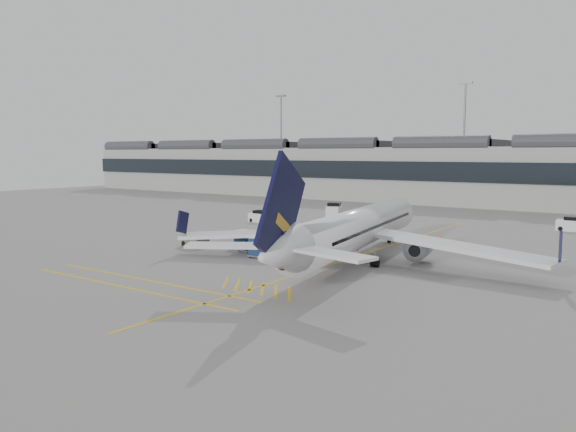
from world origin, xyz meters
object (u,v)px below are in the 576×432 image
Objects in this scene: belt_loader at (334,246)px; baggage_cart_a at (260,246)px; pushback_tug at (195,240)px; ramp_agent_a at (331,248)px; airliner_main at (356,229)px; ramp_agent_b at (270,246)px.

belt_loader is 8.01m from baggage_cart_a.
baggage_cart_a is 0.67× the size of pushback_tug.
ramp_agent_a is (5.28, 4.25, -0.22)m from baggage_cart_a.
airliner_main is at bearing 21.56° from baggage_cart_a.
airliner_main reaches higher than baggage_cart_a.
pushback_tug is at bearing 172.73° from baggage_cart_a.
ramp_agent_b is (-5.86, -1.98, -0.06)m from ramp_agent_a.
belt_loader reaches higher than ramp_agent_a.
airliner_main reaches higher than belt_loader.
belt_loader is at bearing 132.26° from airliner_main.
baggage_cart_a is at bearing -161.00° from ramp_agent_a.
baggage_cart_a is 1.18× the size of ramp_agent_a.
ramp_agent_a is 15.06m from pushback_tug.
airliner_main reaches higher than pushback_tug.
airliner_main is 12.54× the size of pushback_tug.
belt_loader is at bearing 58.02° from baggage_cart_a.
belt_loader is 6.54m from ramp_agent_b.
baggage_cart_a is (-4.01, -6.92, 0.52)m from belt_loader.
belt_loader is 2.42× the size of baggage_cart_a.
airliner_main is 3.72m from ramp_agent_a.
airliner_main is 5.91m from belt_loader.
pushback_tug is at bearing -142.92° from belt_loader.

